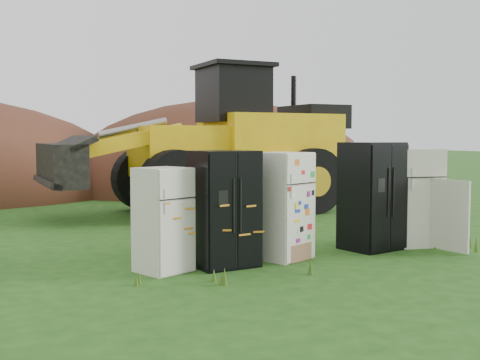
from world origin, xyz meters
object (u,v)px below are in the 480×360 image
(fridge_leftmost, at_px, (163,220))
(fridge_open_door, at_px, (415,197))
(fridge_black_side, at_px, (224,209))
(fridge_black_right, at_px, (372,196))
(wheel_loader, at_px, (199,138))
(fridge_sticker, at_px, (283,206))

(fridge_leftmost, relative_size, fridge_open_door, 0.87)
(fridge_black_side, relative_size, fridge_black_right, 0.94)
(fridge_leftmost, bearing_deg, fridge_black_side, -23.21)
(fridge_leftmost, distance_m, fridge_open_door, 4.97)
(fridge_black_right, relative_size, wheel_loader, 0.24)
(fridge_black_right, bearing_deg, fridge_leftmost, 171.51)
(fridge_black_right, xyz_separation_m, fridge_open_door, (0.98, -0.06, -0.06))
(fridge_sticker, xyz_separation_m, fridge_open_door, (2.86, -0.06, 0.02))
(fridge_sticker, height_order, fridge_black_right, fridge_black_right)
(fridge_leftmost, xyz_separation_m, wheel_loader, (3.21, 6.13, 1.20))
(fridge_sticker, bearing_deg, fridge_open_door, -21.77)
(fridge_sticker, xyz_separation_m, fridge_black_right, (1.88, 0.00, 0.08))
(fridge_sticker, bearing_deg, fridge_black_right, -20.54)
(fridge_leftmost, distance_m, fridge_sticker, 2.11)
(fridge_black_side, distance_m, wheel_loader, 6.67)
(fridge_black_side, xyz_separation_m, wheel_loader, (2.22, 6.20, 1.08))
(fridge_black_side, height_order, fridge_black_right, fridge_black_right)
(fridge_black_side, xyz_separation_m, fridge_black_right, (3.00, 0.08, 0.06))
(fridge_open_door, bearing_deg, fridge_sticker, -167.34)
(fridge_black_side, bearing_deg, fridge_sticker, 1.22)
(fridge_leftmost, relative_size, fridge_black_right, 0.81)
(fridge_sticker, distance_m, fridge_black_right, 1.88)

